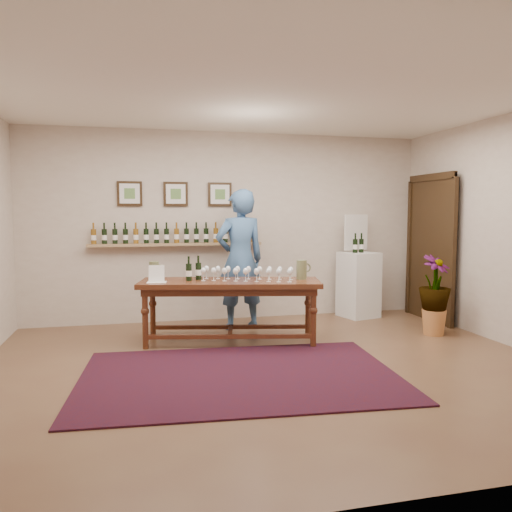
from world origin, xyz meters
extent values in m
plane|color=brown|center=(0.00, 0.00, 0.00)|extent=(6.00, 6.00, 0.00)
plane|color=beige|center=(0.00, 2.50, 1.40)|extent=(6.00, 0.00, 6.00)
plane|color=beige|center=(0.00, -2.50, 1.40)|extent=(6.00, 0.00, 6.00)
plane|color=white|center=(0.00, 0.00, 2.80)|extent=(6.00, 6.00, 0.00)
cube|color=#9E8456|center=(-0.80, 2.41, 1.15)|extent=(2.50, 0.16, 0.04)
cube|color=black|center=(2.94, 1.70, 1.05)|extent=(0.10, 1.00, 2.10)
cube|color=black|center=(2.89, 1.70, 1.05)|extent=(0.04, 1.12, 2.22)
cube|color=black|center=(-1.45, 2.48, 1.88)|extent=(0.35, 0.03, 0.35)
cube|color=white|center=(-1.45, 2.46, 1.88)|extent=(0.28, 0.01, 0.28)
cube|color=#5D8844|center=(-1.45, 2.45, 1.88)|extent=(0.15, 0.00, 0.15)
cube|color=black|center=(-0.80, 2.48, 1.88)|extent=(0.35, 0.03, 0.35)
cube|color=white|center=(-0.80, 2.46, 1.88)|extent=(0.28, 0.01, 0.28)
cube|color=#5D8844|center=(-0.80, 2.45, 1.88)|extent=(0.15, 0.00, 0.15)
cube|color=black|center=(-0.15, 2.48, 1.88)|extent=(0.35, 0.03, 0.35)
cube|color=white|center=(-0.15, 2.46, 1.88)|extent=(0.28, 0.01, 0.28)
cube|color=#5D8844|center=(-0.15, 2.45, 1.88)|extent=(0.15, 0.00, 0.15)
cube|color=#4B0E0D|center=(-0.40, -0.20, 0.01)|extent=(3.24, 2.29, 0.02)
cube|color=#431E10|center=(-0.26, 1.09, 0.75)|extent=(2.29, 1.14, 0.06)
cube|color=#431E10|center=(-0.26, 1.09, 0.68)|extent=(2.15, 1.00, 0.10)
cylinder|color=#431E10|center=(-1.29, 1.05, 0.36)|extent=(0.08, 0.08, 0.72)
cylinder|color=#431E10|center=(0.67, 0.64, 0.36)|extent=(0.08, 0.08, 0.72)
cylinder|color=#431E10|center=(-1.18, 1.54, 0.36)|extent=(0.08, 0.08, 0.72)
cylinder|color=#431E10|center=(0.77, 1.13, 0.36)|extent=(0.08, 0.08, 0.72)
cube|color=#431E10|center=(-0.31, 0.84, 0.14)|extent=(1.96, 0.46, 0.05)
cube|color=#431E10|center=(-0.21, 1.33, 0.14)|extent=(1.96, 0.46, 0.05)
cube|color=#431E10|center=(-0.26, 1.09, 0.14)|extent=(0.15, 0.50, 0.05)
cube|color=white|center=(-1.14, 1.15, 0.88)|extent=(0.24, 0.19, 0.20)
cube|color=white|center=(1.96, 2.16, 0.50)|extent=(0.61, 0.61, 1.00)
cube|color=white|center=(1.96, 2.29, 1.30)|extent=(0.43, 0.13, 0.61)
cone|color=#BC763E|center=(2.43, 0.85, 0.17)|extent=(0.31, 0.31, 0.33)
imported|color=#1A3716|center=(2.43, 0.85, 0.62)|extent=(0.64, 0.64, 0.58)
imported|color=#3A5E8A|center=(0.02, 1.82, 0.96)|extent=(0.77, 0.57, 1.93)
camera|label=1|loc=(-1.37, -4.89, 1.61)|focal=35.00mm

